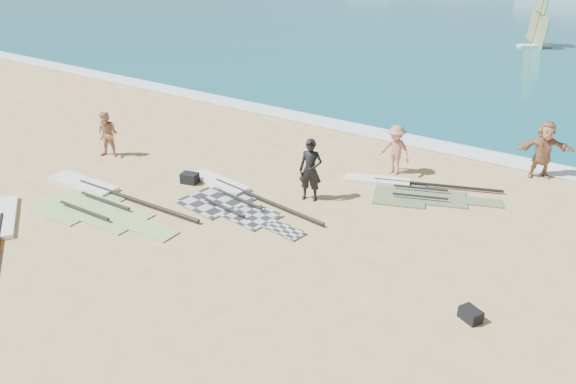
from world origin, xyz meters
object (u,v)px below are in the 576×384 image
Objects in this scene: person_wetsuit at (311,170)px; gear_bag_far at (471,315)px; beachgoer_mid at (395,150)px; beachgoer_right at (544,149)px; rig_green at (97,199)px; gear_bag_near at (190,178)px; beachgoer_left at (108,135)px; rig_orange at (407,189)px; rig_grey at (232,197)px.

gear_bag_far is at bearing -43.98° from person_wetsuit.
beachgoer_right reaches higher than beachgoer_mid.
beachgoer_mid is (-4.69, 6.29, 0.71)m from gear_bag_far.
gear_bag_near is (1.44, 2.57, 0.12)m from rig_green.
beachgoer_left reaches higher than gear_bag_near.
gear_bag_far is at bearing -75.47° from rig_orange.
beachgoer_left is at bearing 170.92° from person_wetsuit.
rig_green is at bearing -176.15° from gear_bag_far.
gear_bag_far is (9.83, -1.81, -0.03)m from gear_bag_near.
rig_grey is 2.86× the size of person_wetsuit.
beachgoer_mid reaches higher than beachgoer_left.
beachgoer_mid reaches higher than rig_grey.
rig_grey is 1.87m from gear_bag_near.
rig_green is 3.65× the size of beachgoer_mid.
beachgoer_right is at bearing 93.75° from gear_bag_far.
person_wetsuit reaches higher than rig_green.
beachgoer_mid is (-0.93, 1.02, 0.80)m from rig_orange.
beachgoer_mid reaches higher than gear_bag_far.
gear_bag_near is (-6.07, -3.47, 0.12)m from rig_orange.
person_wetsuit is 1.16× the size of beachgoer_left.
gear_bag_far is (11.27, 0.76, 0.08)m from rig_green.
rig_green is (-3.31, -2.44, 0.00)m from rig_grey.
gear_bag_far is 6.71m from person_wetsuit.
rig_green is at bearing -162.14° from rig_orange.
gear_bag_near is (-1.87, 0.13, 0.12)m from rig_grey.
rig_orange is 6.99m from gear_bag_near.
gear_bag_far is at bearing -10.43° from gear_bag_near.
beachgoer_left is at bearing 172.24° from gear_bag_far.
gear_bag_far is at bearing -30.51° from beachgoer_left.
beachgoer_right reaches higher than gear_bag_near.
person_wetsuit is (-5.95, 3.01, 0.83)m from gear_bag_far.
rig_green is 3.72× the size of beachgoer_left.
rig_orange is (7.51, 6.04, -0.00)m from rig_green.
gear_bag_far is at bearing -4.17° from rig_grey.
gear_bag_near is at bearing -171.18° from rig_orange.
gear_bag_far is 13.99m from beachgoer_left.
rig_green is 14.37m from beachgoer_right.
gear_bag_near reaches higher than rig_orange.
beachgoer_left is (-10.09, -3.39, 0.79)m from rig_orange.
rig_grey is at bearing -117.18° from beachgoer_mid.
rig_grey is 3.26× the size of beachgoer_mid.
gear_bag_near is 9.99m from gear_bag_far.
beachgoer_right reaches higher than gear_bag_far.
person_wetsuit and beachgoer_right have the same top height.
beachgoer_left is at bearing 177.66° from rig_orange.
beachgoer_left is 0.86× the size of beachgoer_right.
gear_bag_near is 4.07m from beachgoer_left.
beachgoer_right is (9.25, 7.00, 0.80)m from gear_bag_near.
beachgoer_right is (13.27, 6.92, 0.14)m from beachgoer_left.
gear_bag_near reaches higher than rig_green.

